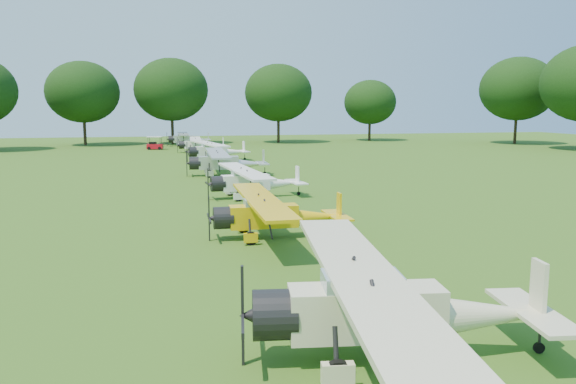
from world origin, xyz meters
The scene contains 10 objects.
ground centered at (0.00, 0.00, 0.00)m, with size 160.00×160.00×0.00m, color #275B16.
tree_belt centered at (3.57, 0.16, 8.03)m, with size 137.36×130.27×14.52m.
aircraft_1 centered at (0.03, -19.71, 1.30)m, with size 7.18×11.37×2.23m.
aircraft_2 centered at (0.00, -7.57, 1.12)m, with size 6.08×9.67×1.91m.
aircraft_3 centered at (0.96, 3.29, 1.12)m, with size 6.12×9.76×1.92m.
aircraft_4 centered at (0.67, 15.07, 1.24)m, with size 6.74×10.72×2.11m.
aircraft_5 centered at (1.27, 27.85, 1.20)m, with size 6.58×10.42×2.05m.
aircraft_6 centered at (0.60, 39.48, 1.10)m, with size 6.02×9.58×1.89m.
aircraft_7 centered at (-0.23, 51.65, 1.15)m, with size 6.30×10.01×1.98m.
golf_cart centered at (-4.86, 45.57, 0.57)m, with size 2.20×1.59×1.72m.
Camera 1 is at (-4.91, -30.72, 5.58)m, focal length 35.00 mm.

